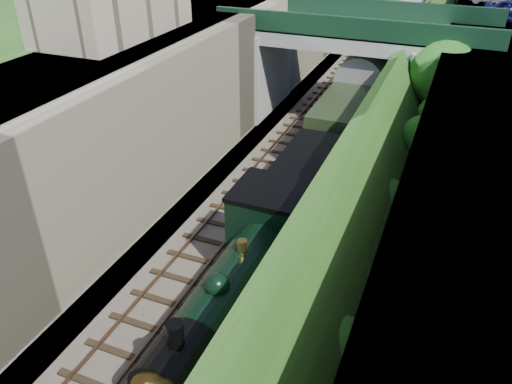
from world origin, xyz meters
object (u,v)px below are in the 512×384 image
object	(u,v)px
tree	(446,78)
road_bridge	(363,62)
locomotive	(241,288)
tender	(307,189)

from	to	relation	value
tree	road_bridge	bearing A→B (deg)	147.62
locomotive	tender	bearing A→B (deg)	90.00
locomotive	tender	size ratio (longest dim) A/B	1.70
tender	tree	bearing A→B (deg)	61.97
road_bridge	tree	xyz separation A→B (m)	(4.97, -3.15, 0.57)
road_bridge	tree	size ratio (longest dim) A/B	2.42
tree	locomotive	xyz separation A→B (m)	(-4.71, -16.22, -2.75)
locomotive	tree	bearing A→B (deg)	73.79
road_bridge	tender	bearing A→B (deg)	-88.78
tree	tender	size ratio (longest dim) A/B	1.10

